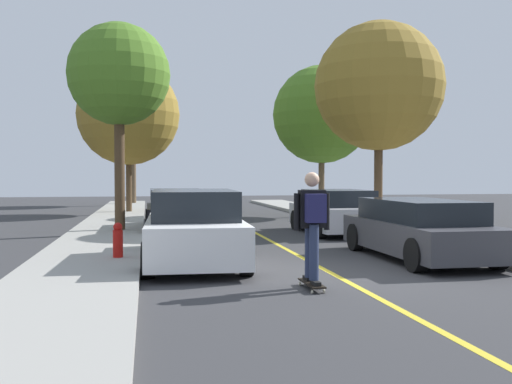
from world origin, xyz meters
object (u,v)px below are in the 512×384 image
(parked_car_left_nearest, at_px, (194,228))
(street_tree_right_nearest, at_px, (379,87))
(parked_car_right_nearest, at_px, (419,229))
(street_tree_left_far, at_px, (133,120))
(fire_hydrant, at_px, (118,240))
(skateboard, at_px, (312,283))
(street_tree_right_near, at_px, (322,115))
(parked_car_left_near, at_px, (176,210))
(skateboarder, at_px, (312,220))
(street_tree_left_nearest, at_px, (119,75))
(street_tree_left_near, at_px, (128,114))
(parked_car_right_near, at_px, (336,212))

(parked_car_left_nearest, xyz_separation_m, street_tree_right_nearest, (6.50, 6.23, 3.94))
(parked_car_right_nearest, xyz_separation_m, street_tree_left_far, (-6.50, 23.71, 4.41))
(fire_hydrant, distance_m, skateboard, 4.47)
(parked_car_left_nearest, bearing_deg, fire_hydrant, 168.28)
(parked_car_left_nearest, height_order, street_tree_right_near, street_tree_right_near)
(parked_car_left_near, xyz_separation_m, skateboarder, (1.62, -9.92, 0.42))
(street_tree_left_nearest, xyz_separation_m, street_tree_right_near, (8.24, 6.04, -0.41))
(skateboard, bearing_deg, fire_hydrant, 134.51)
(skateboard, bearing_deg, street_tree_left_near, 100.39)
(street_tree_right_nearest, bearing_deg, street_tree_right_near, 90.00)
(parked_car_right_near, bearing_deg, parked_car_right_nearest, -90.00)
(parked_car_right_nearest, bearing_deg, skateboarder, -138.90)
(skateboard, xyz_separation_m, skateboarder, (0.00, -0.03, 1.01))
(street_tree_right_near, relative_size, fire_hydrant, 9.11)
(skateboard, height_order, skateboarder, skateboarder)
(street_tree_left_nearest, height_order, street_tree_right_near, street_tree_right_near)
(fire_hydrant, relative_size, skateboarder, 0.40)
(street_tree_right_near, bearing_deg, parked_car_left_near, -139.93)
(street_tree_left_nearest, bearing_deg, street_tree_left_near, 90.00)
(parked_car_left_nearest, height_order, skateboarder, skateboarder)
(parked_car_right_nearest, relative_size, skateboarder, 2.61)
(parked_car_left_near, distance_m, street_tree_left_far, 17.20)
(street_tree_right_near, height_order, fire_hydrant, street_tree_right_near)
(parked_car_right_nearest, height_order, street_tree_right_near, street_tree_right_near)
(street_tree_left_nearest, bearing_deg, street_tree_right_near, 36.27)
(parked_car_right_near, bearing_deg, street_tree_left_near, 122.85)
(parked_car_right_near, height_order, street_tree_left_far, street_tree_left_far)
(street_tree_left_nearest, bearing_deg, parked_car_right_nearest, -45.44)
(street_tree_left_nearest, distance_m, fire_hydrant, 7.51)
(skateboarder, bearing_deg, street_tree_right_near, 72.40)
(street_tree_left_nearest, bearing_deg, street_tree_right_nearest, -1.55)
(parked_car_left_near, height_order, fire_hydrant, parked_car_left_near)
(street_tree_left_nearest, relative_size, skateboarder, 3.60)
(street_tree_left_nearest, distance_m, street_tree_left_near, 8.99)
(parked_car_right_nearest, bearing_deg, fire_hydrant, 175.77)
(street_tree_right_near, xyz_separation_m, fire_hydrant, (-8.00, -12.18, -3.91))
(street_tree_left_nearest, height_order, skateboarder, street_tree_left_nearest)
(skateboarder, bearing_deg, street_tree_left_near, 100.37)
(street_tree_left_near, bearing_deg, parked_car_left_nearest, -83.58)
(street_tree_right_near, bearing_deg, street_tree_left_nearest, -143.73)
(parked_car_right_near, xyz_separation_m, street_tree_left_near, (-6.50, 10.07, 3.91))
(street_tree_right_nearest, distance_m, skateboard, 11.29)
(parked_car_left_nearest, height_order, fire_hydrant, parked_car_left_nearest)
(fire_hydrant, bearing_deg, parked_car_right_near, 38.89)
(parked_car_right_nearest, bearing_deg, parked_car_left_near, 123.59)
(street_tree_left_far, bearing_deg, parked_car_left_nearest, -85.79)
(street_tree_left_nearest, height_order, street_tree_left_near, street_tree_left_near)
(parked_car_right_near, xyz_separation_m, street_tree_left_far, (-6.50, 18.19, 4.40))
(street_tree_left_near, bearing_deg, fire_hydrant, -89.11)
(parked_car_left_nearest, xyz_separation_m, parked_car_right_near, (4.77, 5.37, -0.07))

